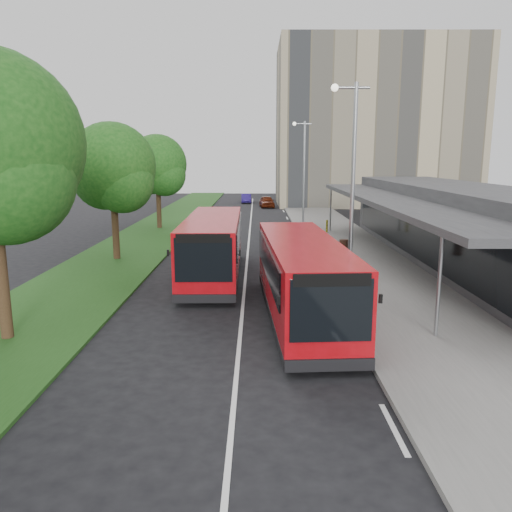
{
  "coord_description": "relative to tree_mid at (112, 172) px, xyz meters",
  "views": [
    {
      "loc": [
        0.51,
        -17.26,
        5.41
      ],
      "look_at": [
        0.49,
        2.54,
        1.5
      ],
      "focal_mm": 35.0,
      "sensor_mm": 36.0,
      "label": 1
    }
  ],
  "objects": [
    {
      "name": "car_near",
      "position": [
        8.66,
        29.11,
        -4.05
      ],
      "size": [
        1.77,
        3.82,
        1.27
      ],
      "primitive_type": "imported",
      "rotation": [
        0.0,
        0.0,
        0.08
      ],
      "color": "#571D0C",
      "rests_on": "ground"
    },
    {
      "name": "lamp_post_far",
      "position": [
        11.13,
        12.95,
        0.04
      ],
      "size": [
        1.44,
        0.28,
        8.0
      ],
      "color": "gray",
      "rests_on": "pavement"
    },
    {
      "name": "bus_main",
      "position": [
        9.06,
        -9.96,
        -3.29
      ],
      "size": [
        3.0,
        9.72,
        2.71
      ],
      "rotation": [
        0.0,
        0.0,
        0.06
      ],
      "color": "#B40913",
      "rests_on": "ground"
    },
    {
      "name": "lamp_post_near",
      "position": [
        11.13,
        -7.05,
        0.04
      ],
      "size": [
        1.44,
        0.28,
        8.0
      ],
      "color": "gray",
      "rests_on": "pavement"
    },
    {
      "name": "grass_verge",
      "position": [
        0.01,
        10.95,
        -4.63
      ],
      "size": [
        5.0,
        80.0,
        0.1
      ],
      "primitive_type": "cube",
      "color": "#1D4516",
      "rests_on": "ground"
    },
    {
      "name": "station_building",
      "position": [
        17.87,
        -1.05,
        -2.64
      ],
      "size": [
        7.7,
        26.0,
        4.0
      ],
      "color": "#2E2E30",
      "rests_on": "ground"
    },
    {
      "name": "kerb_dashes",
      "position": [
        10.31,
        9.95,
        -4.67
      ],
      "size": [
        0.12,
        56.0,
        0.01
      ],
      "color": "silver",
      "rests_on": "ground"
    },
    {
      "name": "car_far",
      "position": [
        6.25,
        34.75,
        -4.13
      ],
      "size": [
        1.32,
        3.39,
        1.1
      ],
      "primitive_type": "imported",
      "rotation": [
        0.0,
        0.0,
        0.05
      ],
      "color": "navy",
      "rests_on": "ground"
    },
    {
      "name": "bus_second",
      "position": [
        5.55,
        -3.94,
        -3.25
      ],
      "size": [
        2.67,
        9.86,
        2.78
      ],
      "rotation": [
        0.0,
        0.0,
        0.01
      ],
      "color": "#B40913",
      "rests_on": "ground"
    },
    {
      "name": "office_block",
      "position": [
        21.01,
        32.95,
        4.32
      ],
      "size": [
        22.0,
        12.0,
        18.0
      ],
      "primitive_type": "cube",
      "color": "tan",
      "rests_on": "ground"
    },
    {
      "name": "pavement",
      "position": [
        13.01,
        10.95,
        -4.6
      ],
      "size": [
        5.0,
        80.0,
        0.15
      ],
      "primitive_type": "cube",
      "color": "slate",
      "rests_on": "ground"
    },
    {
      "name": "litter_bin",
      "position": [
        12.31,
        0.65,
        -4.1
      ],
      "size": [
        0.61,
        0.61,
        0.85
      ],
      "primitive_type": "cylinder",
      "rotation": [
        0.0,
        0.0,
        0.35
      ],
      "color": "#361F16",
      "rests_on": "pavement"
    },
    {
      "name": "lane_centre_line",
      "position": [
        7.01,
        5.95,
        -4.67
      ],
      "size": [
        0.12,
        70.0,
        0.01
      ],
      "primitive_type": "cube",
      "color": "silver",
      "rests_on": "ground"
    },
    {
      "name": "tree_mid",
      "position": [
        0.0,
        0.0,
        0.0
      ],
      "size": [
        4.53,
        4.53,
        7.25
      ],
      "color": "#382316",
      "rests_on": "ground"
    },
    {
      "name": "bollard",
      "position": [
        12.59,
        9.25,
        -4.09
      ],
      "size": [
        0.15,
        0.15,
        0.87
      ],
      "primitive_type": "cylinder",
      "rotation": [
        0.0,
        0.0,
        -0.11
      ],
      "color": "yellow",
      "rests_on": "pavement"
    },
    {
      "name": "ground",
      "position": [
        7.01,
        -9.05,
        -4.68
      ],
      "size": [
        120.0,
        120.0,
        0.0
      ],
      "primitive_type": "plane",
      "color": "black",
      "rests_on": "ground"
    },
    {
      "name": "tree_far",
      "position": [
        0.0,
        12.0,
        -0.05
      ],
      "size": [
        4.48,
        4.48,
        7.17
      ],
      "color": "#382316",
      "rests_on": "ground"
    }
  ]
}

